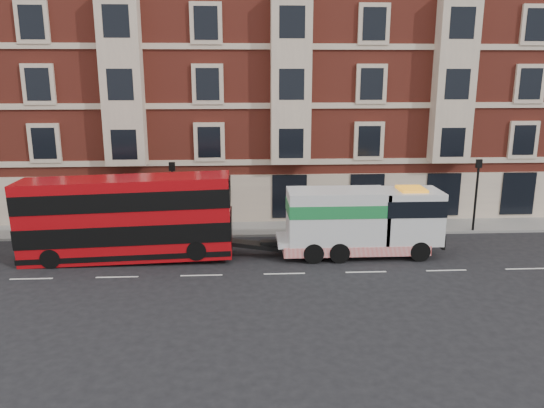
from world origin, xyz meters
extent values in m
plane|color=black|center=(0.00, 0.00, 0.00)|extent=(120.00, 120.00, 0.00)
cube|color=slate|center=(0.00, 7.50, 0.07)|extent=(90.00, 3.00, 0.15)
cube|color=maroon|center=(0.50, 15.00, 9.00)|extent=(45.00, 12.00, 18.00)
cylinder|color=black|center=(-6.00, 6.20, 2.15)|extent=(0.14, 0.14, 4.00)
cube|color=black|center=(-6.00, 6.20, 4.25)|extent=(0.35, 0.15, 0.50)
cylinder|color=black|center=(12.00, 6.20, 2.15)|extent=(0.14, 0.14, 4.00)
cube|color=black|center=(12.00, 6.20, 4.25)|extent=(0.35, 0.15, 0.50)
cube|color=#A4090E|center=(-7.93, 2.50, 2.23)|extent=(10.64, 2.38, 4.18)
cube|color=black|center=(-7.93, 2.50, 1.62)|extent=(10.68, 2.44, 1.00)
cube|color=black|center=(-7.93, 2.50, 3.33)|extent=(10.68, 2.44, 0.95)
cylinder|color=black|center=(-11.54, 1.43, 0.49)|extent=(0.99, 0.30, 0.99)
cylinder|color=black|center=(-11.54, 3.58, 0.49)|extent=(0.99, 0.30, 0.99)
cylinder|color=black|center=(-4.32, 1.43, 0.78)|extent=(0.99, 0.30, 0.99)
cylinder|color=black|center=(-4.32, 3.58, 0.78)|extent=(0.99, 0.30, 0.99)
cube|color=silver|center=(4.07, 2.50, 0.90)|extent=(8.55, 2.19, 0.29)
cube|color=silver|center=(6.82, 2.50, 2.14)|extent=(3.04, 2.38, 2.76)
cube|color=silver|center=(2.93, 2.50, 2.19)|extent=(5.13, 2.38, 2.76)
cube|color=#1A7838|center=(2.93, 2.50, 2.66)|extent=(5.18, 2.42, 0.67)
cube|color=red|center=(3.88, 2.50, 0.57)|extent=(7.60, 2.44, 0.52)
cylinder|color=black|center=(7.11, 1.43, 0.52)|extent=(1.05, 0.33, 1.05)
cylinder|color=black|center=(7.11, 3.58, 0.52)|extent=(1.05, 0.33, 1.05)
cylinder|color=black|center=(2.93, 1.43, 0.52)|extent=(1.05, 0.38, 1.05)
cylinder|color=black|center=(2.93, 3.58, 0.52)|extent=(1.05, 0.38, 1.05)
cylinder|color=black|center=(1.60, 1.43, 0.52)|extent=(1.05, 0.38, 1.05)
cylinder|color=black|center=(1.60, 3.58, 0.52)|extent=(1.05, 0.38, 1.05)
imported|color=#1B2436|center=(-15.13, 7.98, 0.90)|extent=(0.64, 0.54, 1.49)
camera|label=1|loc=(-1.92, -24.02, 9.43)|focal=35.00mm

